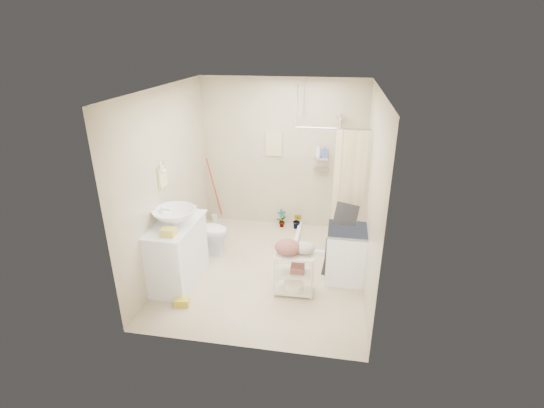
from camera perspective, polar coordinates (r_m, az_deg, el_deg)
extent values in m
plane|color=#C5B494|center=(5.93, -0.85, -9.45)|extent=(3.20, 3.20, 0.00)
cube|color=silver|center=(5.03, -1.03, 16.37)|extent=(2.80, 3.20, 0.04)
cube|color=#BAAF90|center=(6.84, 1.53, 7.08)|extent=(2.80, 0.04, 2.60)
cube|color=#BAAF90|center=(3.92, -5.23, -5.85)|extent=(2.80, 0.04, 2.60)
cube|color=#BAAF90|center=(5.75, -14.80, 3.13)|extent=(0.04, 3.20, 2.60)
cube|color=#BAAF90|center=(5.28, 14.18, 1.40)|extent=(0.04, 3.20, 2.60)
cube|color=silver|center=(5.60, -13.66, -6.89)|extent=(0.61, 1.04, 0.90)
imported|color=silver|center=(5.36, -13.94, -1.71)|extent=(0.68, 0.68, 0.20)
cube|color=gold|center=(5.07, -14.75, -3.93)|extent=(0.18, 0.14, 0.10)
cube|color=gold|center=(5.33, -12.89, -13.45)|extent=(0.29, 0.24, 0.14)
imported|color=white|center=(6.30, -9.61, -3.85)|extent=(0.72, 0.42, 0.73)
imported|color=brown|center=(7.09, 1.39, -2.10)|extent=(0.21, 0.20, 0.34)
imported|color=brown|center=(7.05, 3.68, -2.46)|extent=(0.21, 0.19, 0.30)
cube|color=#C9B487|center=(6.79, 0.26, 8.72)|extent=(0.28, 0.03, 0.42)
imported|color=silver|center=(6.66, 6.72, 7.64)|extent=(0.11, 0.11, 0.22)
imported|color=#475DAD|center=(6.66, 7.64, 7.48)|extent=(0.11, 0.11, 0.19)
cube|color=white|center=(5.65, 10.64, -7.08)|extent=(0.53, 0.55, 0.78)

